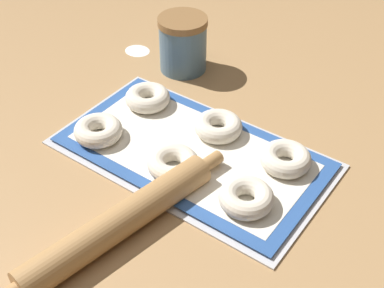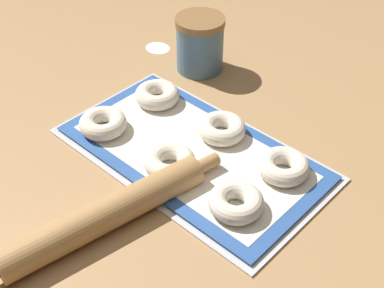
# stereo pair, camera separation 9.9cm
# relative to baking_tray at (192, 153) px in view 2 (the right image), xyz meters

# --- Properties ---
(ground_plane) EXTENTS (2.80, 2.80, 0.00)m
(ground_plane) POSITION_rel_baking_tray_xyz_m (-0.01, 0.02, -0.00)
(ground_plane) COLOR #A87F51
(baking_tray) EXTENTS (0.53, 0.30, 0.01)m
(baking_tray) POSITION_rel_baking_tray_xyz_m (0.00, 0.00, 0.00)
(baking_tray) COLOR silver
(baking_tray) RESTS_ON ground_plane
(baking_mat) EXTENTS (0.51, 0.27, 0.00)m
(baking_mat) POSITION_rel_baking_tray_xyz_m (0.00, 0.00, 0.01)
(baking_mat) COLOR #2D569E
(baking_mat) RESTS_ON baking_tray
(bagel_front_left) EXTENTS (0.10, 0.10, 0.03)m
(bagel_front_left) POSITION_rel_baking_tray_xyz_m (-0.18, -0.08, 0.02)
(bagel_front_left) COLOR silver
(bagel_front_left) RESTS_ON baking_mat
(bagel_front_center) EXTENTS (0.10, 0.10, 0.03)m
(bagel_front_center) POSITION_rel_baking_tray_xyz_m (0.00, -0.07, 0.02)
(bagel_front_center) COLOR silver
(bagel_front_center) RESTS_ON baking_mat
(bagel_front_right) EXTENTS (0.10, 0.10, 0.03)m
(bagel_front_right) POSITION_rel_baking_tray_xyz_m (0.16, -0.06, 0.02)
(bagel_front_right) COLOR silver
(bagel_front_right) RESTS_ON baking_mat
(bagel_back_left) EXTENTS (0.10, 0.10, 0.03)m
(bagel_back_left) POSITION_rel_baking_tray_xyz_m (-0.17, 0.07, 0.02)
(bagel_back_left) COLOR silver
(bagel_back_left) RESTS_ON baking_mat
(bagel_back_center) EXTENTS (0.10, 0.10, 0.03)m
(bagel_back_center) POSITION_rel_baking_tray_xyz_m (0.01, 0.08, 0.02)
(bagel_back_center) COLOR silver
(bagel_back_center) RESTS_ON baking_mat
(bagel_back_right) EXTENTS (0.10, 0.10, 0.03)m
(bagel_back_right) POSITION_rel_baking_tray_xyz_m (0.17, 0.07, 0.02)
(bagel_back_right) COLOR silver
(bagel_back_right) RESTS_ON baking_mat
(flour_canister) EXTENTS (0.12, 0.12, 0.13)m
(flour_canister) POSITION_rel_baking_tray_xyz_m (-0.20, 0.25, 0.06)
(flour_canister) COLOR slate
(flour_canister) RESTS_ON ground_plane
(rolling_pin) EXTENTS (0.12, 0.47, 0.06)m
(rolling_pin) POSITION_rel_baking_tray_xyz_m (0.02, -0.23, 0.02)
(rolling_pin) COLOR #AD7F4C
(rolling_pin) RESTS_ON ground_plane
(flour_patch_near) EXTENTS (0.07, 0.06, 0.00)m
(flour_patch_near) POSITION_rel_baking_tray_xyz_m (-0.35, 0.24, -0.00)
(flour_patch_near) COLOR white
(flour_patch_near) RESTS_ON ground_plane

